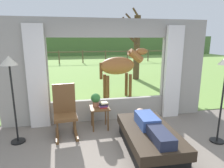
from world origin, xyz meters
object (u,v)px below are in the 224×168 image
(recliner_sofa, at_px, (149,139))
(pasture_tree, at_px, (136,46))
(reclining_person, at_px, (151,125))
(rocking_chair, at_px, (65,111))
(floor_lamp_left, at_px, (10,74))
(horse, at_px, (120,66))
(potted_plant, at_px, (96,99))
(book_stack, at_px, (104,105))
(side_table, at_px, (100,111))

(recliner_sofa, relative_size, pasture_tree, 0.50)
(reclining_person, bearing_deg, rocking_chair, 148.94)
(floor_lamp_left, bearing_deg, horse, 42.98)
(potted_plant, relative_size, horse, 0.18)
(book_stack, bearing_deg, pasture_tree, 64.88)
(floor_lamp_left, height_order, pasture_tree, pasture_tree)
(reclining_person, xyz_separation_m, floor_lamp_left, (-2.53, 0.82, 0.90))
(reclining_person, distance_m, pasture_tree, 6.81)
(recliner_sofa, bearing_deg, side_table, 127.73)
(reclining_person, relative_size, book_stack, 6.91)
(recliner_sofa, height_order, book_stack, book_stack)
(floor_lamp_left, bearing_deg, pasture_tree, 52.38)
(reclining_person, distance_m, rocking_chair, 1.87)
(book_stack, relative_size, horse, 0.11)
(book_stack, xyz_separation_m, pasture_tree, (2.52, 5.37, 1.13))
(reclining_person, relative_size, pasture_tree, 0.41)
(recliner_sofa, distance_m, horse, 3.48)
(book_stack, bearing_deg, reclining_person, -56.97)
(horse, relative_size, pasture_tree, 0.53)
(floor_lamp_left, distance_m, horse, 3.78)
(horse, distance_m, pasture_tree, 3.49)
(reclining_person, bearing_deg, potted_plant, 127.72)
(recliner_sofa, distance_m, rocking_chair, 1.87)
(rocking_chair, height_order, floor_lamp_left, floor_lamp_left)
(side_table, bearing_deg, recliner_sofa, -53.91)
(pasture_tree, bearing_deg, side_table, -116.12)
(reclining_person, bearing_deg, recliner_sofa, 91.63)
(recliner_sofa, relative_size, potted_plant, 5.39)
(recliner_sofa, relative_size, rocking_chair, 1.54)
(recliner_sofa, distance_m, side_table, 1.37)
(reclining_person, bearing_deg, floor_lamp_left, 163.58)
(side_table, relative_size, potted_plant, 1.63)
(floor_lamp_left, xyz_separation_m, horse, (2.76, 2.57, -0.27))
(rocking_chair, bearing_deg, book_stack, -0.01)
(recliner_sofa, distance_m, reclining_person, 0.31)
(reclining_person, height_order, book_stack, book_stack)
(recliner_sofa, height_order, rocking_chair, rocking_chair)
(reclining_person, bearing_deg, book_stack, 124.66)
(recliner_sofa, xyz_separation_m, pasture_tree, (1.81, 6.41, 1.50))
(recliner_sofa, bearing_deg, book_stack, 125.91)
(pasture_tree, bearing_deg, floor_lamp_left, -127.62)
(pasture_tree, bearing_deg, book_stack, -115.12)
(recliner_sofa, xyz_separation_m, side_table, (-0.80, 1.09, 0.21))
(reclining_person, height_order, floor_lamp_left, floor_lamp_left)
(rocking_chair, relative_size, potted_plant, 3.50)
(recliner_sofa, bearing_deg, rocking_chair, 150.25)
(side_table, xyz_separation_m, pasture_tree, (2.61, 5.31, 1.29))
(book_stack, bearing_deg, potted_plant, 146.00)
(side_table, xyz_separation_m, floor_lamp_left, (-1.73, -0.32, 1.00))
(side_table, bearing_deg, rocking_chair, -170.38)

